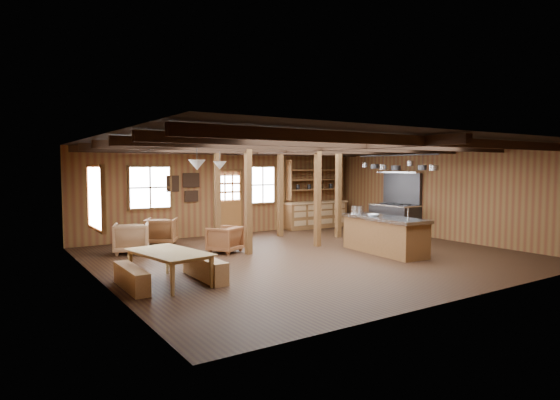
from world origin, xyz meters
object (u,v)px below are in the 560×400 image
dining_table (171,267)px  armchair_c (131,238)px  armchair_a (225,239)px  commercial_range (396,214)px  kitchen_island (384,235)px  armchair_b (161,231)px

dining_table → armchair_c: armchair_c is taller
armchair_a → commercial_range: bearing=151.0°
kitchen_island → armchair_c: 6.49m
armchair_c → kitchen_island: bearing=166.5°
kitchen_island → armchair_c: bearing=151.6°
commercial_range → armchair_a: bearing=179.4°
armchair_b → armchair_c: size_ratio=0.97×
dining_table → armchair_c: size_ratio=2.04×
dining_table → armchair_b: armchair_b is taller
commercial_range → armchair_c: (-8.30, 1.27, -0.27)m
kitchen_island → commercial_range: size_ratio=1.24×
armchair_a → kitchen_island: bearing=117.2°
dining_table → armchair_a: (2.31, 2.38, 0.03)m
dining_table → armchair_c: bearing=-14.1°
kitchen_island → armchair_b: (-4.35, 4.42, -0.10)m
kitchen_island → commercial_range: 3.64m
kitchen_island → armchair_b: 6.21m
dining_table → commercial_range: bearing=-85.0°
dining_table → armchair_b: 4.67m
kitchen_island → armchair_b: bearing=139.1°
armchair_a → armchair_c: 2.39m
kitchen_island → armchair_b: kitchen_island is taller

